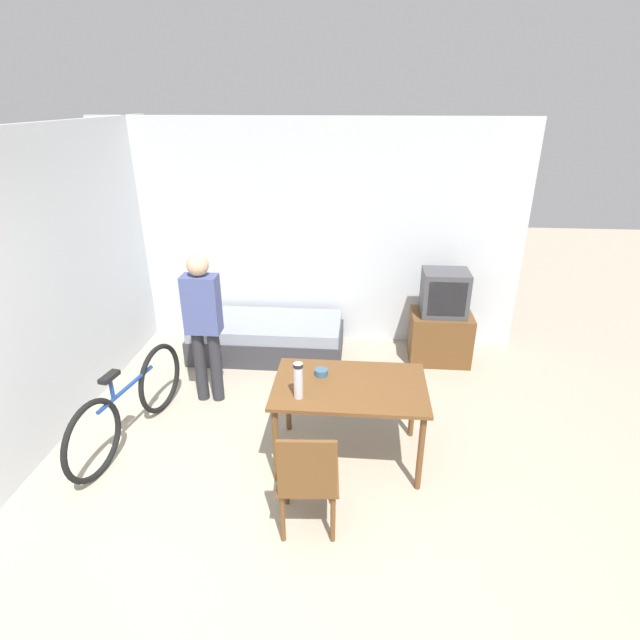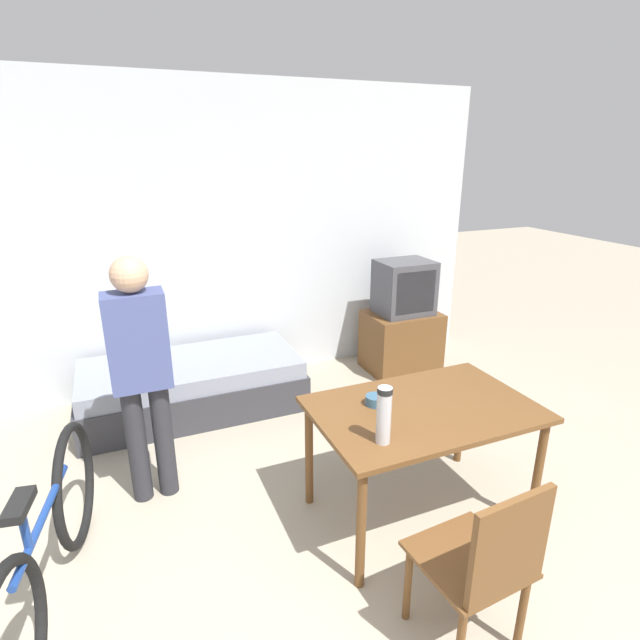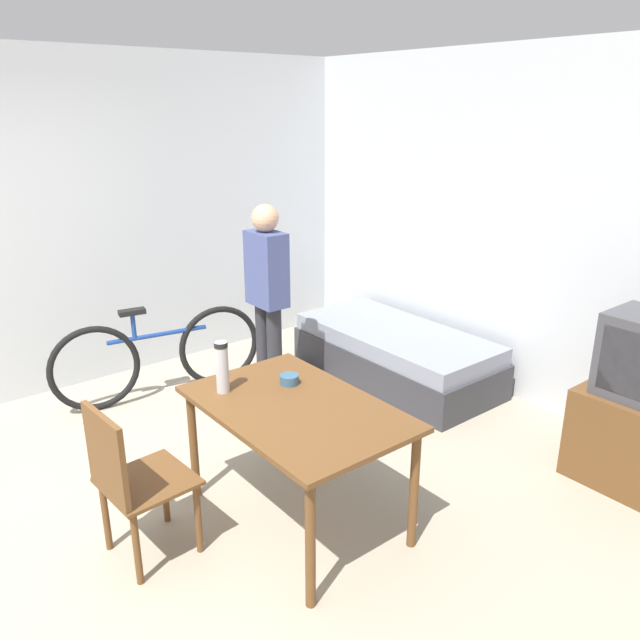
{
  "view_description": "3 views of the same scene",
  "coord_description": "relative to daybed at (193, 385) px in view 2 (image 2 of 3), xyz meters",
  "views": [
    {
      "loc": [
        0.64,
        -2.25,
        2.9
      ],
      "look_at": [
        0.29,
        1.86,
        1.04
      ],
      "focal_mm": 28.0,
      "sensor_mm": 36.0,
      "label": 1
    },
    {
      "loc": [
        -0.94,
        -0.82,
        2.13
      ],
      "look_at": [
        0.3,
        2.12,
        1.02
      ],
      "focal_mm": 28.0,
      "sensor_mm": 36.0,
      "label": 2
    },
    {
      "loc": [
        3.04,
        -0.52,
        2.29
      ],
      "look_at": [
        0.01,
        1.9,
        0.93
      ],
      "focal_mm": 35.0,
      "sensor_mm": 36.0,
      "label": 3
    }
  ],
  "objects": [
    {
      "name": "wall_back",
      "position": [
        0.46,
        0.53,
        1.13
      ],
      "size": [
        5.11,
        0.06,
        2.7
      ],
      "color": "silver",
      "rests_on": "ground_plane"
    },
    {
      "name": "daybed",
      "position": [
        0.0,
        0.0,
        0.0
      ],
      "size": [
        1.81,
        0.84,
        0.44
      ],
      "color": "#333338",
      "rests_on": "ground_plane"
    },
    {
      "name": "tv",
      "position": [
        2.06,
        0.03,
        0.27
      ],
      "size": [
        0.69,
        0.52,
        1.11
      ],
      "color": "brown",
      "rests_on": "ground_plane"
    },
    {
      "name": "dining_table",
      "position": [
        1.04,
        -1.84,
        0.43
      ],
      "size": [
        1.26,
        0.81,
        0.73
      ],
      "color": "brown",
      "rests_on": "ground_plane"
    },
    {
      "name": "wooden_chair",
      "position": [
        0.78,
        -2.7,
        0.28
      ],
      "size": [
        0.46,
        0.46,
        0.89
      ],
      "color": "brown",
      "rests_on": "ground_plane"
    },
    {
      "name": "bicycle",
      "position": [
        -0.93,
        -1.75,
        0.14
      ],
      "size": [
        0.35,
        1.68,
        0.78
      ],
      "color": "black",
      "rests_on": "ground_plane"
    },
    {
      "name": "person_standing",
      "position": [
        -0.41,
        -1.04,
        0.68
      ],
      "size": [
        0.34,
        0.21,
        1.57
      ],
      "color": "#28282D",
      "rests_on": "ground_plane"
    },
    {
      "name": "thermos_flask",
      "position": [
        0.65,
        -2.06,
        0.68
      ],
      "size": [
        0.08,
        0.08,
        0.3
      ],
      "color": "#B7B7BC",
      "rests_on": "dining_table"
    },
    {
      "name": "mate_bowl",
      "position": [
        0.8,
        -1.7,
        0.54
      ],
      "size": [
        0.11,
        0.11,
        0.06
      ],
      "color": "#335670",
      "rests_on": "dining_table"
    }
  ]
}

